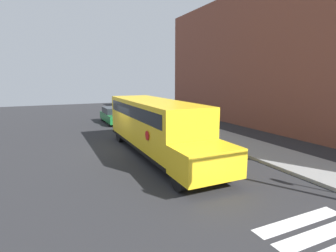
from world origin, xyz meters
The scene contains 5 objects.
ground_plane centered at (0.00, 0.00, 0.00)m, with size 60.00×60.00×0.00m, color #28282B.
sidewalk_strip centered at (0.00, 6.50, 0.07)m, with size 44.00×3.00×0.15m.
building_backdrop centered at (0.00, 13.00, 5.77)m, with size 32.00×4.00×11.53m.
school_bus centered at (1.98, 0.87, 1.71)m, with size 10.74×2.57×2.96m.
parked_car centered at (-9.28, 1.23, 0.72)m, with size 4.64×1.81×1.45m.
Camera 1 is at (15.08, -4.49, 4.16)m, focal length 28.00 mm.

